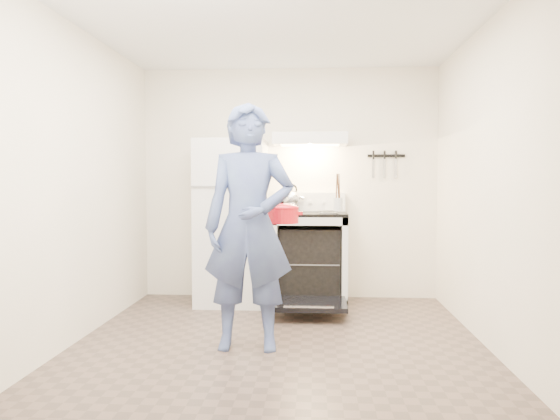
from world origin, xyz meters
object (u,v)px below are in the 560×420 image
Objects in this scene: stove_body at (310,259)px; tea_kettle at (291,198)px; refrigerator at (232,222)px; person at (249,227)px; dutch_oven at (282,215)px.

tea_kettle reaches higher than stove_body.
refrigerator is at bearing -178.23° from stove_body.
refrigerator reaches higher than tea_kettle.
refrigerator is 0.91× the size of person.
tea_kettle is (-0.21, 0.22, 0.64)m from stove_body.
dutch_oven is (-0.22, -1.22, 0.53)m from stove_body.
person is 5.48× the size of dutch_oven.
refrigerator is 1.59m from person.
refrigerator is at bearing 116.52° from dutch_oven.
person reaches higher than dutch_oven.
refrigerator reaches higher than dutch_oven.
person is at bearing -122.42° from dutch_oven.
person is at bearing -97.58° from tea_kettle.
tea_kettle reaches higher than dutch_oven.
stove_body is 0.71m from tea_kettle.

